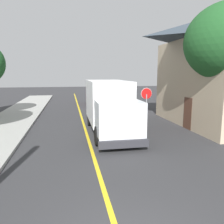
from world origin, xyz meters
name	(u,v)px	position (x,y,z in m)	size (l,w,h in m)	color
centre_line_yellow	(86,132)	(0.00, 10.00, 0.00)	(0.16, 56.00, 0.01)	gold
box_truck	(109,104)	(1.46, 9.86, 1.77)	(2.43, 7.19, 3.20)	white
parked_car_near	(103,106)	(2.02, 16.16, 0.79)	(1.97, 4.47, 1.67)	#B7B7BC
parked_car_mid	(94,98)	(2.02, 23.13, 0.79)	(1.93, 4.45, 1.67)	maroon
stop_sign	(146,99)	(4.41, 11.38, 1.86)	(0.80, 0.10, 2.65)	gray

